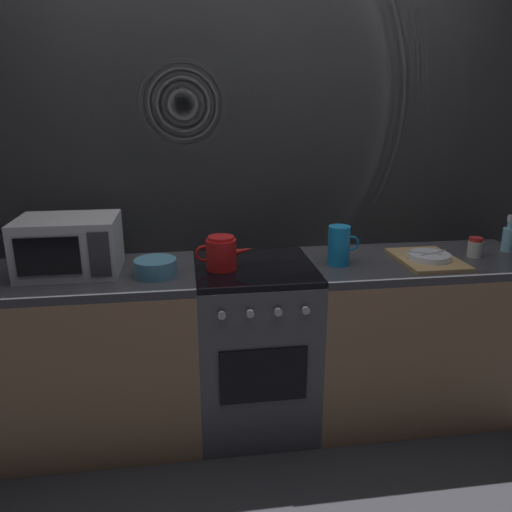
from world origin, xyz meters
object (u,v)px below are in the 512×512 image
Objects in this scene: stove_unit at (255,346)px; spice_jar at (475,247)px; kettle at (221,253)px; microwave at (69,245)px; pitcher at (339,245)px; mixing_bowl at (156,267)px; dish_pile at (428,258)px; spray_bottle at (509,237)px.

spice_jar reaches higher than stove_unit.
kettle is (-0.17, -0.03, 0.53)m from stove_unit.
microwave is 1.32m from pitcher.
microwave is at bearing 178.92° from spice_jar.
pitcher reaches higher than mixing_bowl.
kettle is at bearing 178.48° from pitcher.
spice_jar is (1.35, 0.01, -0.03)m from kettle.
mixing_bowl is at bearing -170.69° from kettle.
dish_pile is at bearing -169.93° from spice_jar.
spice_jar is at bearing 2.24° from mixing_bowl.
pitcher is (0.59, -0.02, 0.02)m from kettle.
pitcher is 1.00m from spray_bottle.
dish_pile is at bearing -2.05° from kettle.
mixing_bowl is at bearing -175.92° from spray_bottle.
stove_unit is 0.56m from kettle.
spray_bottle is at bearing 3.02° from kettle.
kettle is 0.32m from mixing_bowl.
dish_pile is (0.89, -0.06, 0.47)m from stove_unit.
spray_bottle reaches higher than spice_jar.
spray_bottle is (2.31, 0.03, -0.06)m from microwave.
stove_unit is 3.16× the size of kettle.
mixing_bowl reaches higher than dish_pile.
pitcher is at bearing 2.29° from mixing_bowl.
spray_bottle is at bearing 16.56° from spice_jar.
pitcher is at bearing -177.82° from spice_jar.
stove_unit is 8.57× the size of spice_jar.
spray_bottle reaches higher than mixing_bowl.
mixing_bowl is 1.00× the size of pitcher.
mixing_bowl is 1.67m from spice_jar.
spray_bottle reaches higher than pitcher.
spice_jar is 0.52× the size of spray_bottle.
spray_bottle is at bearing 5.70° from pitcher.
kettle is 1.42× the size of mixing_bowl.
kettle is (0.72, -0.05, -0.05)m from microwave.
stove_unit is at bearing 179.37° from spice_jar.
pitcher is 0.99× the size of spray_bottle.
stove_unit is at bearing 175.89° from dish_pile.
stove_unit is 1.96× the size of microwave.
mixing_bowl is 1.38m from dish_pile.
microwave is 2.30× the size of mixing_bowl.
kettle is 1.42× the size of pitcher.
microwave is at bearing 177.03° from pitcher.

